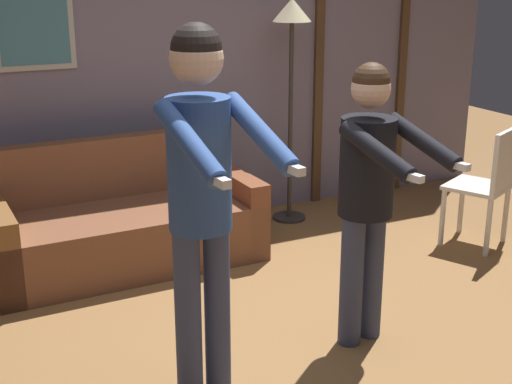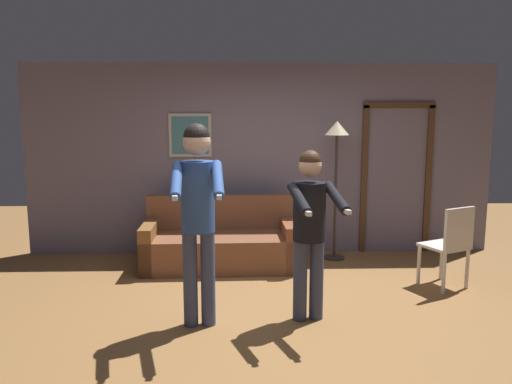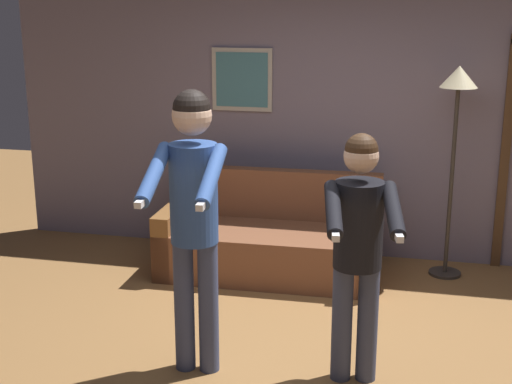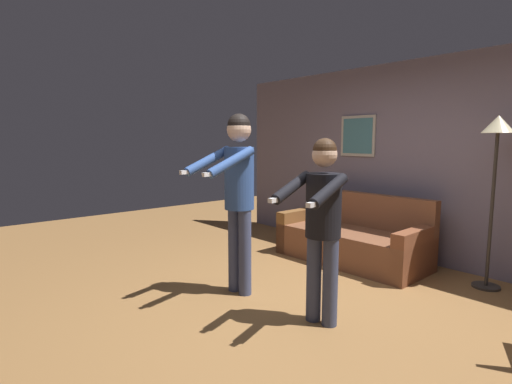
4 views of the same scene
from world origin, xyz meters
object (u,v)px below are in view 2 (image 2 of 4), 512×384
couch (220,245)px  person_standing_right (310,220)px  torchiere_lamp (337,147)px  dining_chair_distant (450,242)px  person_standing_left (198,204)px

couch → person_standing_right: person_standing_right is taller
torchiere_lamp → dining_chair_distant: size_ratio=1.97×
dining_chair_distant → couch: bearing=160.3°
person_standing_right → dining_chair_distant: 1.90m
couch → person_standing_left: 2.02m
torchiere_lamp → person_standing_right: 2.18m
person_standing_left → person_standing_right: bearing=5.9°
couch → dining_chair_distant: (2.57, -0.92, 0.25)m
person_standing_left → couch: bearing=86.4°
couch → torchiere_lamp: (1.52, 0.29, 1.22)m
couch → dining_chair_distant: size_ratio=2.06×
person_standing_right → dining_chair_distant: size_ratio=1.72×
couch → dining_chair_distant: bearing=-19.7°
couch → person_standing_right: size_ratio=1.20×
person_standing_left → dining_chair_distant: person_standing_left is taller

